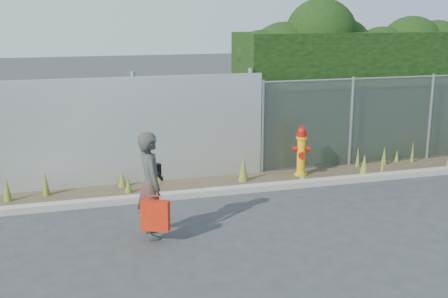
% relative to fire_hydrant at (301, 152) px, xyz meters
% --- Properties ---
extents(ground, '(80.00, 80.00, 0.00)m').
position_rel_fire_hydrant_xyz_m(ground, '(-1.76, -2.51, -0.54)').
color(ground, '#323234').
rests_on(ground, ground).
extents(curb, '(16.00, 0.22, 0.12)m').
position_rel_fire_hydrant_xyz_m(curb, '(-1.76, -0.71, -0.48)').
color(curb, gray).
rests_on(curb, ground).
extents(weed_strip, '(16.00, 1.24, 0.55)m').
position_rel_fire_hydrant_xyz_m(weed_strip, '(-2.57, -0.11, -0.41)').
color(weed_strip, '#423726').
rests_on(weed_strip, ground).
extents(corrugated_fence, '(8.50, 0.21, 2.30)m').
position_rel_fire_hydrant_xyz_m(corrugated_fence, '(-5.01, 0.50, 0.57)').
color(corrugated_fence, silver).
rests_on(corrugated_fence, ground).
extents(chainlink_fence, '(6.50, 0.07, 2.05)m').
position_rel_fire_hydrant_xyz_m(chainlink_fence, '(2.49, 0.49, 0.50)').
color(chainlink_fence, gray).
rests_on(chainlink_fence, ground).
extents(hedge, '(7.34, 1.97, 3.79)m').
position_rel_fire_hydrant_xyz_m(hedge, '(2.56, 1.57, 1.44)').
color(hedge, black).
rests_on(hedge, ground).
extents(fire_hydrant, '(0.37, 0.33, 1.10)m').
position_rel_fire_hydrant_xyz_m(fire_hydrant, '(0.00, 0.00, 0.00)').
color(fire_hydrant, '#E8A60C').
rests_on(fire_hydrant, ground).
extents(woman, '(0.44, 0.64, 1.68)m').
position_rel_fire_hydrant_xyz_m(woman, '(-3.64, -2.43, 0.30)').
color(woman, '#0D5647').
rests_on(woman, ground).
extents(red_tote_bag, '(0.42, 0.16, 0.55)m').
position_rel_fire_hydrant_xyz_m(red_tote_bag, '(-3.63, -2.72, -0.09)').
color(red_tote_bag, red).
extents(black_shoulder_bag, '(0.23, 0.10, 0.18)m').
position_rel_fire_hydrant_xyz_m(black_shoulder_bag, '(-3.56, -2.23, 0.49)').
color(black_shoulder_bag, black).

